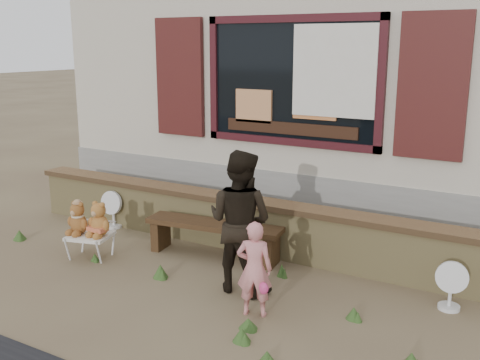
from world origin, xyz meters
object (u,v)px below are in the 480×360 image
Objects in this scene: teddy_bear_right at (99,218)px; folding_chair at (90,236)px; teddy_bear_left at (78,217)px; adult at (240,221)px; bench at (214,232)px; child at (254,269)px.

folding_chair is at bearing -180.00° from teddy_bear_right.
teddy_bear_left is (-0.13, -0.04, 0.23)m from folding_chair.
teddy_bear_left is 0.96× the size of teddy_bear_right.
adult reaches higher than folding_chair.
bench reaches higher than folding_chair.
folding_chair is 1.36× the size of teddy_bear_right.
bench is 2.98× the size of folding_chair.
folding_chair is 2.08m from adult.
folding_chair is 0.28m from teddy_bear_right.
child is at bearing -50.47° from bench.
teddy_bear_right is 0.46× the size of child.
child reaches higher than folding_chair.
teddy_bear_right is at bearing 0.00° from folding_chair.
bench is 1.64m from teddy_bear_left.
bench is 1.85× the size of child.
adult reaches higher than teddy_bear_left.
bench is at bearing 14.18° from teddy_bear_left.
bench is 4.24× the size of teddy_bear_left.
child is (2.42, -0.30, 0.20)m from folding_chair.
teddy_bear_left is 2.57m from child.
folding_chair is at bearing -155.90° from bench.
bench is 1.07m from adult.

